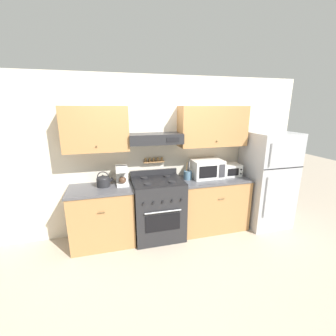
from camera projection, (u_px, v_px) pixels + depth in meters
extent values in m
plane|color=#B2A38E|center=(162.00, 245.00, 3.48)|extent=(16.00, 16.00, 0.00)
cube|color=beige|center=(153.00, 156.00, 3.75)|extent=(5.20, 0.08, 2.55)
cube|color=#AD7A47|center=(96.00, 129.00, 3.22)|extent=(0.92, 0.33, 0.65)
sphere|color=brown|center=(97.00, 146.00, 3.11)|extent=(0.02, 0.02, 0.02)
cube|color=#AD7A47|center=(213.00, 126.00, 3.68)|extent=(1.13, 0.33, 0.65)
sphere|color=brown|center=(217.00, 141.00, 3.57)|extent=(0.02, 0.02, 0.02)
cube|color=#232326|center=(155.00, 139.00, 3.46)|extent=(0.82, 0.37, 0.16)
cube|color=black|center=(173.00, 140.00, 3.34)|extent=(0.20, 0.01, 0.07)
cube|color=#AD7A47|center=(154.00, 162.00, 3.70)|extent=(0.34, 0.07, 0.02)
cylinder|color=olive|center=(146.00, 160.00, 3.66)|extent=(0.03, 0.03, 0.06)
cylinder|color=olive|center=(150.00, 160.00, 3.67)|extent=(0.03, 0.03, 0.06)
cylinder|color=olive|center=(154.00, 159.00, 3.69)|extent=(0.03, 0.03, 0.06)
cylinder|color=olive|center=(158.00, 159.00, 3.71)|extent=(0.03, 0.03, 0.06)
cylinder|color=olive|center=(162.00, 159.00, 3.73)|extent=(0.03, 0.03, 0.06)
cube|color=#AD7A47|center=(103.00, 217.00, 3.44)|extent=(0.92, 0.60, 0.87)
cube|color=#4C4C51|center=(100.00, 189.00, 3.32)|extent=(0.94, 0.62, 0.03)
cylinder|color=brown|center=(101.00, 213.00, 3.10)|extent=(0.10, 0.01, 0.01)
cube|color=#AD7A47|center=(212.00, 204.00, 3.90)|extent=(1.13, 0.60, 0.87)
cube|color=#4C4C51|center=(214.00, 179.00, 3.78)|extent=(1.15, 0.62, 0.03)
cylinder|color=brown|center=(222.00, 199.00, 3.56)|extent=(0.10, 0.01, 0.01)
cube|color=#232326|center=(158.00, 209.00, 3.62)|extent=(0.78, 0.64, 0.95)
cube|color=black|center=(163.00, 223.00, 3.34)|extent=(0.53, 0.01, 0.27)
cylinder|color=#ADAFB5|center=(163.00, 212.00, 3.26)|extent=(0.55, 0.02, 0.02)
cube|color=black|center=(158.00, 181.00, 3.49)|extent=(0.78, 0.64, 0.01)
cylinder|color=#232326|center=(148.00, 184.00, 3.30)|extent=(0.11, 0.11, 0.02)
cylinder|color=#232326|center=(172.00, 182.00, 3.39)|extent=(0.11, 0.11, 0.02)
cylinder|color=#232326|center=(144.00, 178.00, 3.59)|extent=(0.11, 0.11, 0.02)
cylinder|color=#232326|center=(167.00, 176.00, 3.68)|extent=(0.11, 0.11, 0.02)
cylinder|color=black|center=(144.00, 204.00, 3.17)|extent=(0.03, 0.02, 0.03)
cylinder|color=black|center=(153.00, 203.00, 3.20)|extent=(0.03, 0.02, 0.03)
cylinder|color=black|center=(163.00, 202.00, 3.24)|extent=(0.03, 0.02, 0.03)
cylinder|color=black|center=(172.00, 201.00, 3.27)|extent=(0.03, 0.02, 0.03)
cylinder|color=black|center=(181.00, 200.00, 3.31)|extent=(0.03, 0.02, 0.03)
cube|color=#232326|center=(154.00, 172.00, 3.76)|extent=(0.78, 0.04, 0.09)
cube|color=#ADAFB5|center=(266.00, 179.00, 3.97)|extent=(0.75, 0.73, 1.66)
cube|color=black|center=(284.00, 168.00, 3.55)|extent=(0.75, 0.01, 0.01)
cylinder|color=#ADAFB5|center=(271.00, 155.00, 3.40)|extent=(0.02, 0.02, 0.36)
cylinder|color=#ADAFB5|center=(266.00, 198.00, 3.59)|extent=(0.02, 0.02, 0.70)
cylinder|color=#232326|center=(103.00, 182.00, 3.37)|extent=(0.20, 0.20, 0.13)
ellipsoid|color=#232326|center=(103.00, 178.00, 3.36)|extent=(0.18, 0.18, 0.07)
sphere|color=black|center=(103.00, 175.00, 3.35)|extent=(0.02, 0.02, 0.02)
cylinder|color=#232326|center=(110.00, 181.00, 3.39)|extent=(0.12, 0.04, 0.10)
torus|color=black|center=(103.00, 177.00, 3.35)|extent=(0.17, 0.01, 0.17)
cube|color=white|center=(123.00, 184.00, 3.46)|extent=(0.18, 0.26, 0.03)
cube|color=white|center=(122.00, 174.00, 3.51)|extent=(0.18, 0.08, 0.29)
cube|color=white|center=(122.00, 169.00, 3.38)|extent=(0.18, 0.22, 0.07)
ellipsoid|color=#4C3323|center=(122.00, 180.00, 3.42)|extent=(0.12, 0.12, 0.10)
cube|color=white|center=(207.00, 169.00, 3.79)|extent=(0.51, 0.37, 0.30)
cube|color=black|center=(208.00, 172.00, 3.60)|extent=(0.31, 0.01, 0.19)
cube|color=#38383D|center=(222.00, 171.00, 3.66)|extent=(0.10, 0.01, 0.22)
cylinder|color=slate|center=(188.00, 175.00, 3.71)|extent=(0.14, 0.14, 0.14)
cylinder|color=olive|center=(187.00, 167.00, 3.65)|extent=(0.01, 0.05, 0.16)
cylinder|color=#28282B|center=(188.00, 167.00, 3.67)|extent=(0.01, 0.04, 0.16)
cylinder|color=#B2B2B7|center=(189.00, 166.00, 3.69)|extent=(0.01, 0.03, 0.16)
cube|color=white|center=(230.00, 170.00, 3.90)|extent=(0.32, 0.27, 0.21)
cube|color=black|center=(233.00, 172.00, 3.76)|extent=(0.20, 0.01, 0.12)
cylinder|color=black|center=(241.00, 169.00, 3.78)|extent=(0.03, 0.01, 0.03)
cylinder|color=black|center=(241.00, 174.00, 3.80)|extent=(0.03, 0.01, 0.03)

